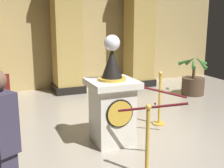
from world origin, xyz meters
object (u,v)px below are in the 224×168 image
potted_palm_right (193,83)px  stanchion_near (147,152)px  pedestal_clock (112,103)px  stanchion_far (159,106)px  bystander_guest (1,146)px

potted_palm_right → stanchion_near: bearing=-134.7°
pedestal_clock → potted_palm_right: pedestal_clock is taller
pedestal_clock → stanchion_far: size_ratio=1.69×
stanchion_near → stanchion_far: bearing=54.2°
pedestal_clock → stanchion_far: 1.27m
potted_palm_right → bystander_guest: bearing=-145.0°
potted_palm_right → bystander_guest: 6.01m
pedestal_clock → bystander_guest: 2.24m
stanchion_far → bystander_guest: bystander_guest is taller
stanchion_near → stanchion_far: 1.96m
bystander_guest → stanchion_near: bearing=7.8°
pedestal_clock → stanchion_far: (1.16, 0.43, -0.31)m
potted_palm_right → stanchion_far: bearing=-141.4°
stanchion_near → stanchion_far: (1.15, 1.59, 0.03)m
pedestal_clock → bystander_guest: size_ratio=1.12×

